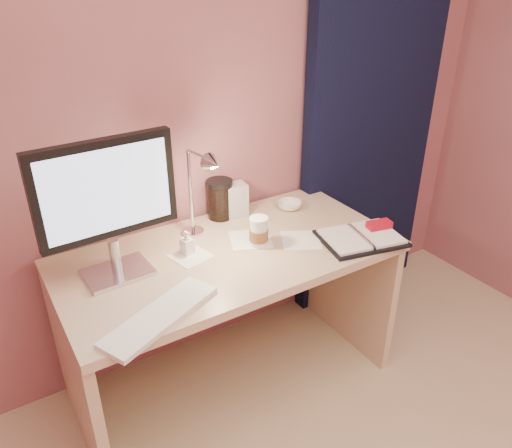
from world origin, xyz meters
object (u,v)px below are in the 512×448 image
dark_jar (220,201)px  planner (363,237)px  coffee_cup (259,232)px  product_box (235,200)px  desk_lamp (197,189)px  monitor (106,198)px  keyboard (160,316)px  lotion_bottle (187,243)px  bowl (290,205)px  desk (222,287)px

dark_jar → planner: bearing=-50.7°
coffee_cup → product_box: (0.06, 0.30, 0.02)m
coffee_cup → desk_lamp: (-0.21, 0.13, 0.20)m
dark_jar → product_box: size_ratio=1.05×
monitor → keyboard: bearing=-86.5°
desk_lamp → dark_jar: bearing=33.6°
coffee_cup → product_box: 0.30m
product_box → lotion_bottle: bearing=-141.9°
bowl → dark_jar: bearing=162.8°
keyboard → coffee_cup: 0.59m
coffee_cup → bowl: bearing=34.6°
monitor → lotion_bottle: (0.29, -0.00, -0.27)m
product_box → desk: bearing=-126.0°
planner → product_box: size_ratio=2.46×
desk → bowl: bearing=14.8°
monitor → bowl: bearing=4.9°
monitor → lotion_bottle: bearing=-2.9°
coffee_cup → keyboard: bearing=-156.3°
desk → coffee_cup: size_ratio=10.82×
planner → coffee_cup: 0.45m
desk → coffee_cup: (0.13, -0.10, 0.29)m
planner → dark_jar: (-0.42, 0.51, 0.07)m
coffee_cup → dark_jar: 0.32m
planner → desk_lamp: size_ratio=0.94×
lotion_bottle → desk_lamp: bearing=27.8°
monitor → lotion_bottle: monitor is taller
desk → lotion_bottle: (-0.15, -0.00, 0.28)m
monitor → keyboard: size_ratio=1.19×
planner → dark_jar: dark_jar is taller
planner → monitor: bearing=175.8°
bowl → product_box: size_ratio=0.74×
planner → product_box: bearing=137.7°
desk → coffee_cup: coffee_cup is taller
keyboard → product_box: 0.80m
planner → keyboard: bearing=-165.2°
keyboard → bowl: (0.85, 0.45, 0.01)m
dark_jar → product_box: (0.07, -0.02, -0.00)m
monitor → lotion_bottle: size_ratio=5.22×
bowl → planner: bearing=-77.2°
desk → planner: bearing=-28.7°
monitor → coffee_cup: bearing=-12.1°
lotion_bottle → product_box: size_ratio=0.65×
desk → bowl: bowl is taller
lotion_bottle → planner: bearing=-22.7°
desk → bowl: (0.44, 0.12, 0.24)m
lotion_bottle → product_box: bearing=30.6°
bowl → dark_jar: dark_jar is taller
keyboard → product_box: (0.60, 0.53, 0.07)m
keyboard → desk_lamp: 0.56m
desk_lamp → coffee_cup: bearing=-41.9°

